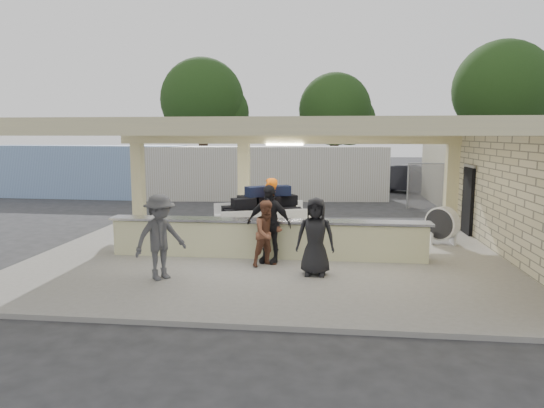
# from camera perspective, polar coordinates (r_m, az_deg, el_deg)

# --- Properties ---
(ground) EXTENTS (120.00, 120.00, 0.00)m
(ground) POSITION_cam_1_polar(r_m,az_deg,el_deg) (13.06, -0.32, -6.12)
(ground) COLOR #28282B
(ground) RESTS_ON ground
(pavilion) EXTENTS (12.01, 10.00, 3.55)m
(pavilion) POSITION_cam_1_polar(r_m,az_deg,el_deg) (13.42, 0.92, 0.14)
(pavilion) COLOR slate
(pavilion) RESTS_ON ground
(baggage_counter) EXTENTS (8.20, 0.58, 0.98)m
(baggage_counter) POSITION_cam_1_polar(r_m,az_deg,el_deg) (12.44, -0.59, -4.06)
(baggage_counter) COLOR beige
(baggage_counter) RESTS_ON pavilion
(luggage_cart) EXTENTS (3.22, 2.58, 1.63)m
(luggage_cart) POSITION_cam_1_polar(r_m,az_deg,el_deg) (14.19, -0.98, -0.94)
(luggage_cart) COLOR silver
(luggage_cart) RESTS_ON pavilion
(drum_fan) EXTENTS (0.91, 0.91, 1.07)m
(drum_fan) POSITION_cam_1_polar(r_m,az_deg,el_deg) (14.79, 19.39, -2.22)
(drum_fan) COLOR silver
(drum_fan) RESTS_ON pavilion
(baggage_handler) EXTENTS (0.48, 0.74, 1.91)m
(baggage_handler) POSITION_cam_1_polar(r_m,az_deg,el_deg) (13.79, -0.29, -0.88)
(baggage_handler) COLOR orange
(baggage_handler) RESTS_ON pavilion
(passenger_a) EXTENTS (0.82, 0.73, 1.58)m
(passenger_a) POSITION_cam_1_polar(r_m,az_deg,el_deg) (11.53, -0.52, -3.48)
(passenger_a) COLOR brown
(passenger_a) RESTS_ON pavilion
(passenger_b) EXTENTS (1.19, 0.66, 1.93)m
(passenger_b) POSITION_cam_1_polar(r_m,az_deg,el_deg) (11.82, -0.38, -2.35)
(passenger_b) COLOR black
(passenger_b) RESTS_ON pavilion
(passenger_c) EXTENTS (1.11, 1.18, 1.86)m
(passenger_c) POSITION_cam_1_polar(r_m,az_deg,el_deg) (10.74, -13.02, -3.82)
(passenger_c) COLOR #444549
(passenger_c) RESTS_ON pavilion
(passenger_d) EXTENTS (0.87, 0.38, 1.75)m
(passenger_d) POSITION_cam_1_polar(r_m,az_deg,el_deg) (10.83, 5.12, -3.84)
(passenger_d) COLOR black
(passenger_d) RESTS_ON pavilion
(car_white_a) EXTENTS (4.69, 2.46, 1.30)m
(car_white_a) POSITION_cam_1_polar(r_m,az_deg,el_deg) (27.28, 22.45, 2.12)
(car_white_a) COLOR white
(car_white_a) RESTS_ON ground
(car_dark) EXTENTS (4.78, 3.79, 1.54)m
(car_dark) POSITION_cam_1_polar(r_m,az_deg,el_deg) (28.01, 16.12, 2.80)
(car_dark) COLOR black
(car_dark) RESTS_ON ground
(container_white) EXTENTS (12.35, 3.57, 2.64)m
(container_white) POSITION_cam_1_polar(r_m,az_deg,el_deg) (24.54, -0.95, 3.70)
(container_white) COLOR beige
(container_white) RESTS_ON ground
(container_blue) EXTENTS (10.34, 2.78, 2.67)m
(container_blue) POSITION_cam_1_polar(r_m,az_deg,el_deg) (27.20, -21.08, 3.63)
(container_blue) COLOR #80A0CD
(container_blue) RESTS_ON ground
(tree_left) EXTENTS (6.60, 6.30, 9.00)m
(tree_left) POSITION_cam_1_polar(r_m,az_deg,el_deg) (37.93, -7.64, 11.65)
(tree_left) COLOR #382619
(tree_left) RESTS_ON ground
(tree_mid) EXTENTS (6.00, 5.60, 8.00)m
(tree_mid) POSITION_cam_1_polar(r_m,az_deg,el_deg) (38.77, 7.88, 10.64)
(tree_mid) COLOR #382619
(tree_mid) RESTS_ON ground
(tree_right) EXTENTS (7.20, 7.00, 10.00)m
(tree_right) POSITION_cam_1_polar(r_m,az_deg,el_deg) (39.95, 25.80, 11.64)
(tree_right) COLOR #382619
(tree_right) RESTS_ON ground
(adjacent_building) EXTENTS (6.00, 8.00, 3.20)m
(adjacent_building) POSITION_cam_1_polar(r_m,az_deg,el_deg) (23.99, 26.04, 3.45)
(adjacent_building) COLOR #BBB495
(adjacent_building) RESTS_ON ground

